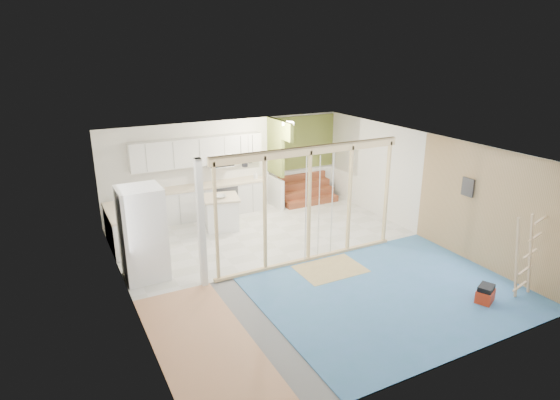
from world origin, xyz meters
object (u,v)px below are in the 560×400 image
island (222,213)px  fridge (143,234)px  toolbox (485,294)px  ladder (525,256)px

island → fridge: bearing=-128.8°
toolbox → island: bearing=93.3°
fridge → island: bearing=37.7°
fridge → toolbox: fridge is taller
island → ladder: 7.00m
island → ladder: bearing=-44.5°
ladder → island: bearing=116.6°
island → toolbox: 6.48m
fridge → ladder: bearing=-34.2°
fridge → ladder: (6.08, -4.06, -0.10)m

